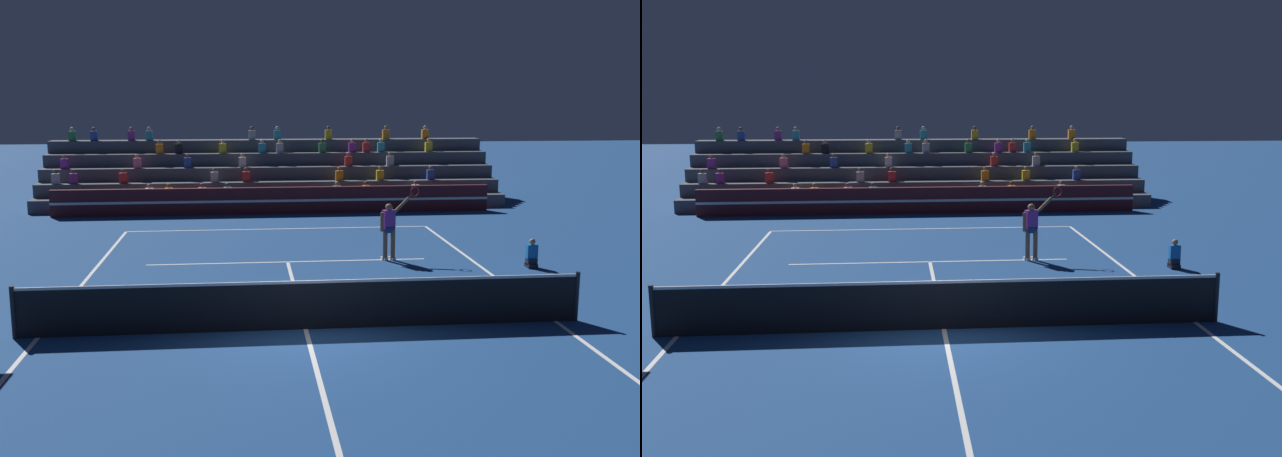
{
  "view_description": "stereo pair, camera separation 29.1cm",
  "coord_description": "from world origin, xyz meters",
  "views": [
    {
      "loc": [
        -1.25,
        -15.15,
        4.94
      ],
      "look_at": [
        0.9,
        5.82,
        1.1
      ],
      "focal_mm": 42.0,
      "sensor_mm": 36.0,
      "label": 1
    },
    {
      "loc": [
        -0.96,
        -15.18,
        4.94
      ],
      "look_at": [
        0.9,
        5.82,
        1.1
      ],
      "focal_mm": 42.0,
      "sensor_mm": 36.0,
      "label": 2
    }
  ],
  "objects": [
    {
      "name": "tennis_player",
      "position": [
        3.04,
        6.38,
        0.98
      ],
      "size": [
        1.32,
        0.57,
        2.23
      ],
      "color": "brown",
      "rests_on": "ground"
    },
    {
      "name": "tennis_net",
      "position": [
        0.0,
        0.0,
        0.54
      ],
      "size": [
        12.0,
        0.1,
        1.1
      ],
      "color": "black",
      "rests_on": "ground"
    },
    {
      "name": "tennis_ball",
      "position": [
        -1.16,
        3.43,
        0.03
      ],
      "size": [
        0.07,
        0.07,
        0.07
      ],
      "primitive_type": "sphere",
      "color": "#C6DB33",
      "rests_on": "ground"
    },
    {
      "name": "ball_kid_courtside",
      "position": [
        6.91,
        5.01,
        0.33
      ],
      "size": [
        0.3,
        0.36,
        0.84
      ],
      "color": "black",
      "rests_on": "ground"
    },
    {
      "name": "bleacher_stand",
      "position": [
        -0.01,
        19.26,
        1.02
      ],
      "size": [
        20.24,
        4.75,
        3.38
      ],
      "color": "#4C515B",
      "rests_on": "ground"
    },
    {
      "name": "ground_plane",
      "position": [
        0.0,
        0.0,
        0.0
      ],
      "size": [
        120.0,
        120.0,
        0.0
      ],
      "primitive_type": "plane",
      "color": "navy"
    },
    {
      "name": "sponsor_banner_wall",
      "position": [
        0.0,
        15.46,
        0.55
      ],
      "size": [
        18.0,
        0.26,
        1.1
      ],
      "color": "#51191E",
      "rests_on": "ground"
    },
    {
      "name": "court_lines",
      "position": [
        0.0,
        0.0,
        0.0
      ],
      "size": [
        11.1,
        23.9,
        0.01
      ],
      "color": "white",
      "rests_on": "ground"
    }
  ]
}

